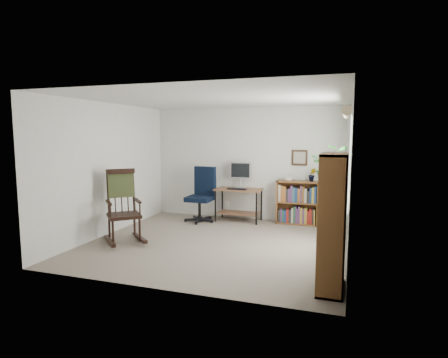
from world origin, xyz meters
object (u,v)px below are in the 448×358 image
(office_chair, at_px, (199,194))
(low_bookshelf, at_px, (297,203))
(tall_bookshelf, at_px, (332,222))
(desk, at_px, (239,205))
(rocking_chair, at_px, (124,206))

(office_chair, relative_size, low_bookshelf, 1.31)
(office_chair, bearing_deg, low_bookshelf, 22.12)
(low_bookshelf, xyz_separation_m, tall_bookshelf, (0.81, -3.15, 0.36))
(desk, relative_size, office_chair, 0.82)
(tall_bookshelf, bearing_deg, rocking_chair, 165.14)
(desk, distance_m, tall_bookshelf, 3.68)
(desk, distance_m, rocking_chair, 2.56)
(rocking_chair, bearing_deg, desk, 13.61)
(low_bookshelf, bearing_deg, rocking_chair, -139.63)
(office_chair, height_order, rocking_chair, rocking_chair)
(rocking_chair, bearing_deg, office_chair, 27.55)
(desk, bearing_deg, rocking_chair, -123.72)
(desk, relative_size, low_bookshelf, 1.08)
(rocking_chair, height_order, tall_bookshelf, tall_bookshelf)
(office_chair, height_order, low_bookshelf, office_chair)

